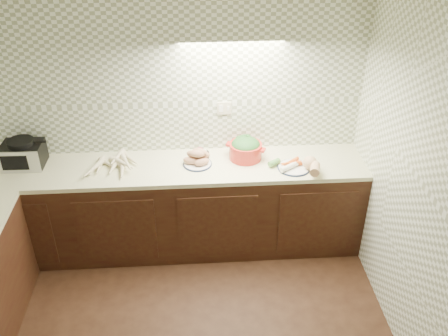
{
  "coord_description": "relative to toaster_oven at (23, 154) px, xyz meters",
  "views": [
    {
      "loc": [
        0.27,
        -2.3,
        3.25
      ],
      "look_at": [
        0.51,
        1.25,
        1.02
      ],
      "focal_mm": 40.0,
      "sensor_mm": 36.0,
      "label": 1
    }
  ],
  "objects": [
    {
      "name": "onion_bowl",
      "position": [
        1.57,
        0.02,
        -0.08
      ],
      "size": [
        0.14,
        0.14,
        0.11
      ],
      "color": "black",
      "rests_on": "counter"
    },
    {
      "name": "parsnip_pile",
      "position": [
        0.78,
        -0.11,
        -0.08
      ],
      "size": [
        0.4,
        0.45,
        0.08
      ],
      "color": "beige",
      "rests_on": "counter"
    },
    {
      "name": "sweet_potato_plate",
      "position": [
        1.54,
        -0.09,
        -0.06
      ],
      "size": [
        0.26,
        0.26,
        0.16
      ],
      "rotation": [
        0.0,
        0.0,
        -0.22
      ],
      "color": "#151E3C",
      "rests_on": "counter"
    },
    {
      "name": "toaster_oven",
      "position": [
        0.0,
        0.0,
        0.0
      ],
      "size": [
        0.36,
        0.28,
        0.25
      ],
      "rotation": [
        0.0,
        0.0,
        -0.02
      ],
      "color": "black",
      "rests_on": "counter"
    },
    {
      "name": "veg_plate",
      "position": [
        2.44,
        -0.23,
        -0.07
      ],
      "size": [
        0.48,
        0.33,
        0.13
      ],
      "rotation": [
        0.0,
        0.0,
        -0.43
      ],
      "color": "#151E3C",
      "rests_on": "counter"
    },
    {
      "name": "counter",
      "position": [
        0.57,
        -0.93,
        -0.57
      ],
      "size": [
        3.6,
        3.6,
        0.9
      ],
      "color": "black",
      "rests_on": "ground"
    },
    {
      "name": "room",
      "position": [
        1.25,
        -1.61,
        0.61
      ],
      "size": [
        3.6,
        3.6,
        2.6
      ],
      "color": "black",
      "rests_on": "ground"
    },
    {
      "name": "dutch_oven",
      "position": [
        1.98,
        -0.01,
        -0.02
      ],
      "size": [
        0.39,
        0.39,
        0.21
      ],
      "rotation": [
        0.0,
        0.0,
        -0.42
      ],
      "color": "red",
      "rests_on": "counter"
    }
  ]
}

